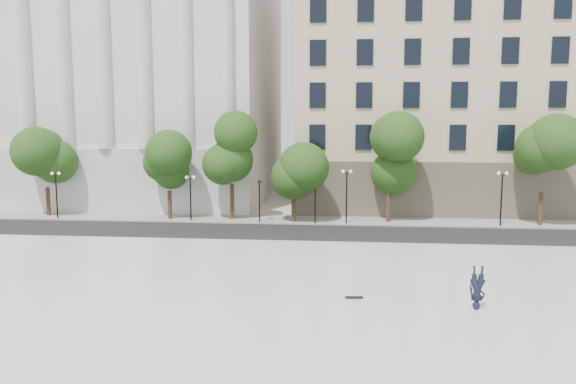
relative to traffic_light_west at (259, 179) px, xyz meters
name	(u,v)px	position (x,y,z in m)	size (l,w,h in m)	color
ground	(200,317)	(0.61, -22.30, -3.77)	(160.00, 160.00, 0.00)	beige
plaza	(215,292)	(0.61, -19.30, -3.54)	(44.00, 22.00, 0.45)	silver
street	(259,234)	(0.61, -4.30, -3.76)	(60.00, 8.00, 0.02)	black
far_sidewalk	(269,219)	(0.61, 1.70, -3.71)	(60.00, 4.00, 0.12)	#99968D
building_west	(135,81)	(-16.39, 16.27, 9.12)	(31.50, 27.65, 25.60)	silver
building_east	(473,96)	(20.61, 16.61, 7.38)	(36.00, 26.15, 23.00)	beige
traffic_light_west	(259,179)	(0.00, 0.00, 0.00)	(0.54, 1.93, 4.27)	black
traffic_light_east	(315,180)	(4.63, 0.00, -0.04)	(0.53, 1.83, 4.23)	black
person_lying	(477,303)	(12.72, -21.30, -3.05)	(0.70, 0.46, 1.92)	black
skateboard	(354,297)	(7.42, -20.35, -3.27)	(0.82, 0.21, 0.08)	black
street_trees	(290,161)	(2.40, 1.19, 1.43)	(45.95, 4.84, 7.78)	#382619
lamp_posts	(273,188)	(1.13, 0.30, -0.80)	(38.22, 0.28, 4.55)	black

